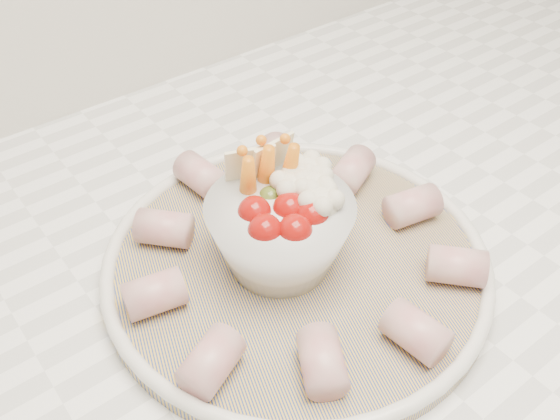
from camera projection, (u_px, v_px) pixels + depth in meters
serving_platter at (297, 262)px, 0.53m from camera, size 0.41×0.41×0.02m
veggie_bowl at (282, 226)px, 0.50m from camera, size 0.12×0.12×0.10m
cured_meat_rolls at (296, 246)px, 0.52m from camera, size 0.28×0.30×0.03m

